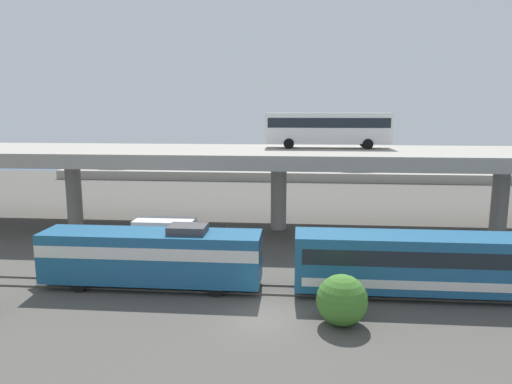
# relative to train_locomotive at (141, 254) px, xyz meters

# --- Properties ---
(ground_plane) EXTENTS (260.00, 260.00, 0.00)m
(ground_plane) POSITION_rel_train_locomotive_xyz_m (8.23, -4.00, -2.19)
(ground_plane) COLOR #4C4944
(rail_strip_near) EXTENTS (110.00, 0.12, 0.12)m
(rail_strip_near) POSITION_rel_train_locomotive_xyz_m (8.23, -0.77, -2.13)
(rail_strip_near) COLOR #59544C
(rail_strip_near) RESTS_ON ground_plane
(rail_strip_far) EXTENTS (110.00, 0.12, 0.12)m
(rail_strip_far) POSITION_rel_train_locomotive_xyz_m (8.23, 0.77, -2.13)
(rail_strip_far) COLOR #59544C
(rail_strip_far) RESTS_ON ground_plane
(train_locomotive) EXTENTS (15.10, 3.04, 4.18)m
(train_locomotive) POSITION_rel_train_locomotive_xyz_m (0.00, 0.00, 0.00)
(train_locomotive) COLOR #1E5984
(train_locomotive) RESTS_ON ground_plane
(train_coach_lead) EXTENTS (21.22, 3.04, 3.86)m
(train_coach_lead) POSITION_rel_train_locomotive_xyz_m (20.54, -0.00, -0.02)
(train_coach_lead) COLOR #1E5984
(train_coach_lead) RESTS_ON ground_plane
(highway_overpass) EXTENTS (96.00, 12.75, 7.68)m
(highway_overpass) POSITION_rel_train_locomotive_xyz_m (8.23, 16.00, 4.68)
(highway_overpass) COLOR #9E998E
(highway_overpass) RESTS_ON ground_plane
(transit_bus_on_overpass) EXTENTS (12.00, 2.68, 3.40)m
(transit_bus_on_overpass) POSITION_rel_train_locomotive_xyz_m (12.87, 18.08, 7.54)
(transit_bus_on_overpass) COLOR silver
(transit_bus_on_overpass) RESTS_ON highway_overpass
(service_truck_west) EXTENTS (6.80, 2.46, 3.04)m
(service_truck_west) POSITION_rel_train_locomotive_xyz_m (0.72, 6.22, -0.56)
(service_truck_west) COLOR black
(service_truck_west) RESTS_ON ground_plane
(pier_parking_lot) EXTENTS (75.95, 10.35, 1.43)m
(pier_parking_lot) POSITION_rel_train_locomotive_xyz_m (8.23, 51.00, -1.48)
(pier_parking_lot) COLOR #9E998E
(pier_parking_lot) RESTS_ON ground_plane
(parked_car_0) EXTENTS (4.51, 1.88, 1.50)m
(parked_car_0) POSITION_rel_train_locomotive_xyz_m (36.35, 50.55, 0.01)
(parked_car_0) COLOR #515459
(parked_car_0) RESTS_ON pier_parking_lot
(parked_car_1) EXTENTS (4.69, 1.85, 1.50)m
(parked_car_1) POSITION_rel_train_locomotive_xyz_m (-10.95, 51.09, 0.01)
(parked_car_1) COLOR #0C4C26
(parked_car_1) RESTS_ON pier_parking_lot
(parked_car_2) EXTENTS (4.65, 1.93, 1.50)m
(parked_car_2) POSITION_rel_train_locomotive_xyz_m (-19.01, 52.07, 0.01)
(parked_car_2) COLOR #515459
(parked_car_2) RESTS_ON pier_parking_lot
(parked_car_3) EXTENTS (4.51, 1.83, 1.50)m
(parked_car_3) POSITION_rel_train_locomotive_xyz_m (19.27, 48.58, 0.01)
(parked_car_3) COLOR black
(parked_car_3) RESTS_ON pier_parking_lot
(parked_car_4) EXTENTS (4.24, 1.99, 1.50)m
(parked_car_4) POSITION_rel_train_locomotive_xyz_m (26.30, 52.50, 0.01)
(parked_car_4) COLOR navy
(parked_car_4) RESTS_ON pier_parking_lot
(parked_car_5) EXTENTS (4.39, 1.95, 1.50)m
(parked_car_5) POSITION_rel_train_locomotive_xyz_m (-13.67, 53.31, 0.01)
(parked_car_5) COLOR #515459
(parked_car_5) RESTS_ON pier_parking_lot
(parked_car_6) EXTENTS (4.39, 1.88, 1.50)m
(parked_car_6) POSITION_rel_train_locomotive_xyz_m (-21.01, 48.64, 0.01)
(parked_car_6) COLOR black
(parked_car_6) RESTS_ON pier_parking_lot
(harbor_water) EXTENTS (140.00, 36.00, 0.01)m
(harbor_water) POSITION_rel_train_locomotive_xyz_m (8.23, 74.00, -2.19)
(harbor_water) COLOR #385B7A
(harbor_water) RESTS_ON ground_plane
(shrub_right) EXTENTS (2.76, 2.76, 2.76)m
(shrub_right) POSITION_rel_train_locomotive_xyz_m (12.49, -4.47, -0.81)
(shrub_right) COLOR #3F792A
(shrub_right) RESTS_ON ground_plane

